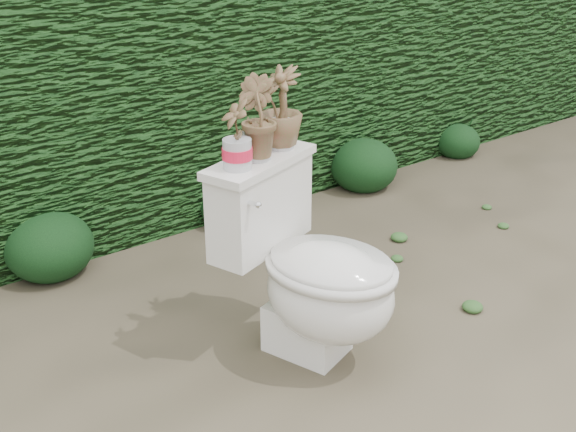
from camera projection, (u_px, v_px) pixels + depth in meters
ground at (267, 340)px, 2.97m from camera, size 60.00×60.00×0.00m
hedge at (90, 74)px, 3.81m from camera, size 8.00×1.00×1.60m
toilet at (312, 273)px, 2.75m from camera, size 0.65×0.79×0.78m
potted_plant_left at (237, 137)px, 2.55m from camera, size 0.10×0.14×0.24m
potted_plant_center at (256, 121)px, 2.63m from camera, size 0.14×0.17×0.30m
potted_plant_right at (280, 110)px, 2.74m from camera, size 0.19×0.19×0.30m
liriope_clump_2 at (48, 241)px, 3.43m from camera, size 0.42×0.42×0.34m
liriope_clump_3 at (229, 201)px, 3.96m from camera, size 0.32×0.32×0.26m
liriope_clump_4 at (364, 161)px, 4.43m from camera, size 0.42×0.42×0.33m
liriope_clump_5 at (458, 138)px, 4.98m from camera, size 0.31×0.31×0.25m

